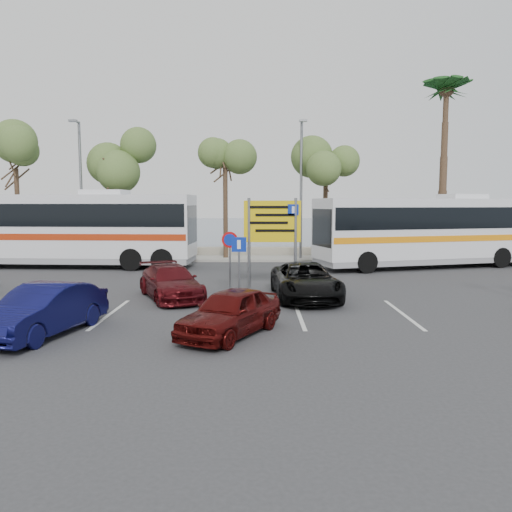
{
  "coord_description": "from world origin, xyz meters",
  "views": [
    {
      "loc": [
        0.43,
        -16.06,
        3.36
      ],
      "look_at": [
        0.37,
        3.0,
        1.38
      ],
      "focal_mm": 35.0,
      "sensor_mm": 36.0,
      "label": 1
    }
  ],
  "objects_px": {
    "direction_sign": "(272,228)",
    "coach_bus_left": "(70,232)",
    "street_lamp_right": "(301,183)",
    "car_red": "(230,312)",
    "car_maroon": "(171,282)",
    "car_blue": "(44,310)",
    "street_lamp_left": "(81,183)",
    "suv_black": "(305,281)",
    "coach_bus_right": "(430,233)"
  },
  "relations": [
    {
      "from": "coach_bus_right",
      "to": "car_blue",
      "type": "height_order",
      "value": "coach_bus_right"
    },
    {
      "from": "car_blue",
      "to": "car_maroon",
      "type": "bearing_deg",
      "value": 78.29
    },
    {
      "from": "car_blue",
      "to": "suv_black",
      "type": "bearing_deg",
      "value": 48.71
    },
    {
      "from": "street_lamp_right",
      "to": "suv_black",
      "type": "height_order",
      "value": "street_lamp_right"
    },
    {
      "from": "street_lamp_right",
      "to": "direction_sign",
      "type": "height_order",
      "value": "street_lamp_right"
    },
    {
      "from": "coach_bus_right",
      "to": "car_maroon",
      "type": "relative_size",
      "value": 3.1
    },
    {
      "from": "street_lamp_right",
      "to": "car_maroon",
      "type": "bearing_deg",
      "value": -115.23
    },
    {
      "from": "car_maroon",
      "to": "car_blue",
      "type": "bearing_deg",
      "value": -139.59
    },
    {
      "from": "direction_sign",
      "to": "car_blue",
      "type": "distance_m",
      "value": 9.21
    },
    {
      "from": "car_blue",
      "to": "car_maroon",
      "type": "relative_size",
      "value": 0.96
    },
    {
      "from": "street_lamp_left",
      "to": "car_maroon",
      "type": "distance_m",
      "value": 14.64
    },
    {
      "from": "coach_bus_left",
      "to": "car_red",
      "type": "height_order",
      "value": "coach_bus_left"
    },
    {
      "from": "street_lamp_left",
      "to": "street_lamp_right",
      "type": "height_order",
      "value": "same"
    },
    {
      "from": "car_maroon",
      "to": "coach_bus_left",
      "type": "bearing_deg",
      "value": 103.61
    },
    {
      "from": "coach_bus_right",
      "to": "car_blue",
      "type": "distance_m",
      "value": 20.34
    },
    {
      "from": "coach_bus_right",
      "to": "car_red",
      "type": "bearing_deg",
      "value": -125.3
    },
    {
      "from": "street_lamp_left",
      "to": "car_blue",
      "type": "bearing_deg",
      "value": -73.83
    },
    {
      "from": "direction_sign",
      "to": "car_blue",
      "type": "bearing_deg",
      "value": -132.18
    },
    {
      "from": "street_lamp_left",
      "to": "direction_sign",
      "type": "relative_size",
      "value": 2.23
    },
    {
      "from": "street_lamp_right",
      "to": "car_red",
      "type": "bearing_deg",
      "value": -100.86
    },
    {
      "from": "street_lamp_left",
      "to": "street_lamp_right",
      "type": "bearing_deg",
      "value": 0.0
    },
    {
      "from": "street_lamp_right",
      "to": "suv_black",
      "type": "relative_size",
      "value": 1.73
    },
    {
      "from": "street_lamp_right",
      "to": "suv_black",
      "type": "xyz_separation_m",
      "value": [
        -0.86,
        -12.02,
        -3.96
      ]
    },
    {
      "from": "coach_bus_right",
      "to": "car_maroon",
      "type": "xyz_separation_m",
      "value": [
        -12.31,
        -9.0,
        -1.21
      ]
    },
    {
      "from": "street_lamp_left",
      "to": "car_maroon",
      "type": "xyz_separation_m",
      "value": [
        7.34,
        -12.02,
        -4.0
      ]
    },
    {
      "from": "car_blue",
      "to": "suv_black",
      "type": "height_order",
      "value": "car_blue"
    },
    {
      "from": "street_lamp_right",
      "to": "car_red",
      "type": "relative_size",
      "value": 2.24
    },
    {
      "from": "coach_bus_right",
      "to": "coach_bus_left",
      "type": "bearing_deg",
      "value": 180.0
    },
    {
      "from": "direction_sign",
      "to": "coach_bus_left",
      "type": "xyz_separation_m",
      "value": [
        -10.59,
        7.3,
        -0.52
      ]
    },
    {
      "from": "direction_sign",
      "to": "coach_bus_right",
      "type": "relative_size",
      "value": 0.28
    },
    {
      "from": "coach_bus_right",
      "to": "street_lamp_right",
      "type": "bearing_deg",
      "value": 155.57
    },
    {
      "from": "street_lamp_left",
      "to": "coach_bus_right",
      "type": "bearing_deg",
      "value": -8.74
    },
    {
      "from": "car_blue",
      "to": "coach_bus_right",
      "type": "bearing_deg",
      "value": 57.51
    },
    {
      "from": "street_lamp_right",
      "to": "coach_bus_right",
      "type": "bearing_deg",
      "value": -24.43
    },
    {
      "from": "direction_sign",
      "to": "coach_bus_right",
      "type": "bearing_deg",
      "value": 40.2
    },
    {
      "from": "street_lamp_left",
      "to": "direction_sign",
      "type": "bearing_deg",
      "value": -43.17
    },
    {
      "from": "street_lamp_left",
      "to": "car_red",
      "type": "distance_m",
      "value": 20.01
    },
    {
      "from": "coach_bus_left",
      "to": "suv_black",
      "type": "xyz_separation_m",
      "value": [
        11.72,
        -9.0,
        -1.27
      ]
    },
    {
      "from": "direction_sign",
      "to": "coach_bus_left",
      "type": "distance_m",
      "value": 12.88
    },
    {
      "from": "direction_sign",
      "to": "coach_bus_left",
      "type": "bearing_deg",
      "value": 145.41
    },
    {
      "from": "car_blue",
      "to": "street_lamp_right",
      "type": "bearing_deg",
      "value": 78.58
    },
    {
      "from": "street_lamp_right",
      "to": "car_maroon",
      "type": "relative_size",
      "value": 1.95
    },
    {
      "from": "car_blue",
      "to": "street_lamp_left",
      "type": "bearing_deg",
      "value": 120.1
    },
    {
      "from": "car_maroon",
      "to": "street_lamp_right",
      "type": "bearing_deg",
      "value": 40.81
    },
    {
      "from": "direction_sign",
      "to": "coach_bus_left",
      "type": "height_order",
      "value": "coach_bus_left"
    },
    {
      "from": "street_lamp_left",
      "to": "car_blue",
      "type": "distance_m",
      "value": 18.15
    },
    {
      "from": "street_lamp_right",
      "to": "suv_black",
      "type": "distance_m",
      "value": 12.68
    },
    {
      "from": "coach_bus_left",
      "to": "coach_bus_right",
      "type": "relative_size",
      "value": 1.04
    },
    {
      "from": "direction_sign",
      "to": "car_red",
      "type": "distance_m",
      "value": 7.06
    },
    {
      "from": "car_blue",
      "to": "car_red",
      "type": "xyz_separation_m",
      "value": [
        4.8,
        0.0,
        -0.05
      ]
    }
  ]
}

